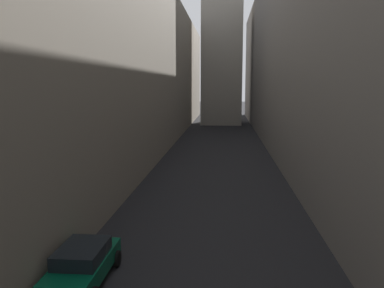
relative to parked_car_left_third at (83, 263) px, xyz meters
The scene contains 4 objects.
ground_plane 29.46m from the parked_car_left_third, 81.41° to the left, with size 264.00×264.00×0.00m, color black.
building_block_left 33.01m from the parked_car_left_third, 102.62° to the left, with size 11.73×108.00×18.60m, color gray.
building_block_right 36.24m from the parked_car_left_third, 63.33° to the left, with size 11.47×108.00×21.59m, color slate.
parked_car_left_third is the anchor object (origin of this frame).
Camera 1 is at (0.76, 5.30, 7.30)m, focal length 37.59 mm.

